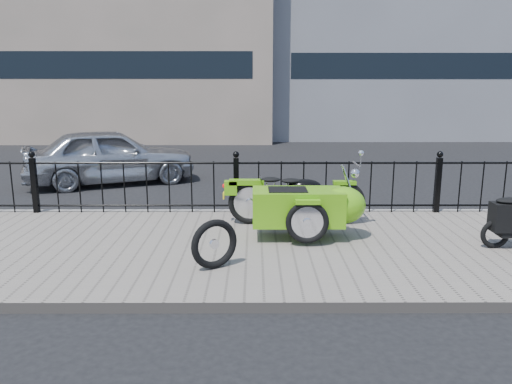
{
  "coord_description": "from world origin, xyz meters",
  "views": [
    {
      "loc": [
        0.32,
        -7.17,
        2.33
      ],
      "look_at": [
        0.34,
        -0.1,
        0.79
      ],
      "focal_mm": 35.0,
      "sensor_mm": 36.0,
      "label": 1
    }
  ],
  "objects": [
    {
      "name": "ground",
      "position": [
        0.0,
        0.0,
        0.0
      ],
      "size": [
        120.0,
        120.0,
        0.0
      ],
      "primitive_type": "plane",
      "color": "black",
      "rests_on": "ground"
    },
    {
      "name": "sidewalk",
      "position": [
        0.0,
        -0.5,
        0.06
      ],
      "size": [
        30.0,
        3.8,
        0.12
      ],
      "primitive_type": "cube",
      "color": "slate",
      "rests_on": "ground"
    },
    {
      "name": "curb",
      "position": [
        0.0,
        1.44,
        0.06
      ],
      "size": [
        30.0,
        0.1,
        0.12
      ],
      "primitive_type": "cube",
      "color": "gray",
      "rests_on": "ground"
    },
    {
      "name": "iron_fence",
      "position": [
        0.0,
        1.3,
        0.59
      ],
      "size": [
        14.11,
        0.11,
        1.08
      ],
      "color": "black",
      "rests_on": "sidewalk"
    },
    {
      "name": "motorcycle_sidecar",
      "position": [
        1.12,
        -0.06,
        0.59
      ],
      "size": [
        2.28,
        1.48,
        0.98
      ],
      "color": "black",
      "rests_on": "sidewalk"
    },
    {
      "name": "spare_tire",
      "position": [
        -0.17,
        -1.42,
        0.43
      ],
      "size": [
        0.57,
        0.41,
        0.62
      ],
      "primitive_type": "torus",
      "rotation": [
        1.57,
        0.0,
        0.57
      ],
      "color": "black",
      "rests_on": "sidewalk"
    },
    {
      "name": "sedan_car",
      "position": [
        -3.07,
        4.48,
        0.66
      ],
      "size": [
        4.18,
        2.92,
        1.32
      ],
      "primitive_type": "imported",
      "rotation": [
        0.0,
        0.0,
        1.96
      ],
      "color": "#ADAFB5",
      "rests_on": "ground"
    }
  ]
}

